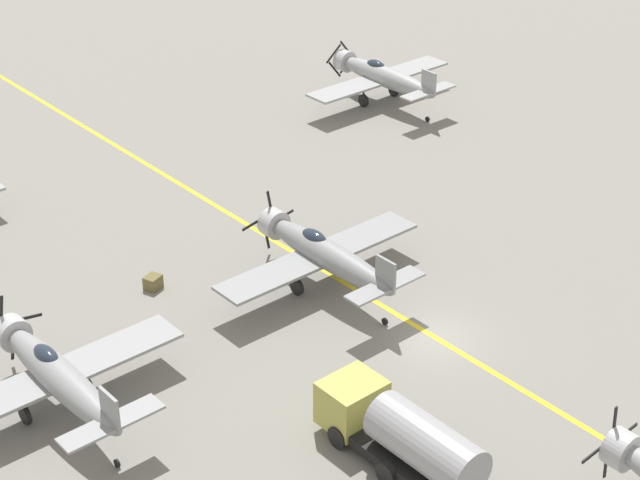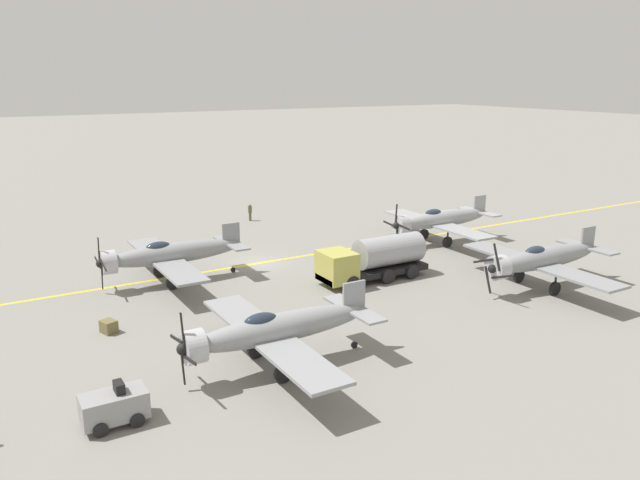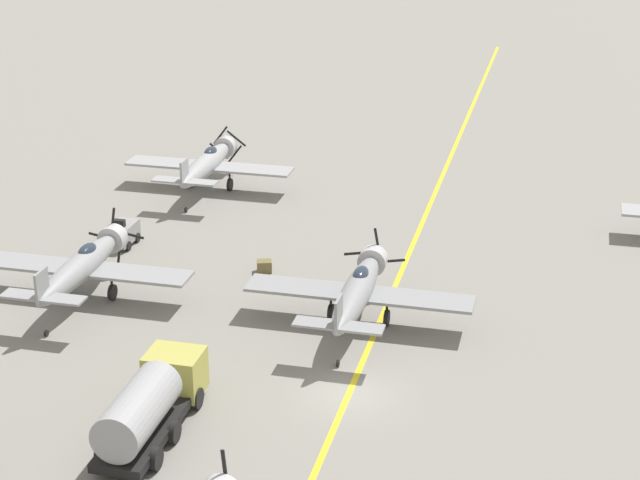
{
  "view_description": "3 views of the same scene",
  "coord_description": "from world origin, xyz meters",
  "px_view_note": "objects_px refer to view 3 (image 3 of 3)",
  "views": [
    {
      "loc": [
        -31.59,
        -28.44,
        29.14
      ],
      "look_at": [
        -0.85,
        7.45,
        2.46
      ],
      "focal_mm": 60.0,
      "sensor_mm": 36.0,
      "label": 1
    },
    {
      "loc": [
        -41.29,
        18.63,
        13.75
      ],
      "look_at": [
        -9.42,
        -0.04,
        3.99
      ],
      "focal_mm": 35.0,
      "sensor_mm": 36.0,
      "label": 2
    },
    {
      "loc": [
        8.93,
        -42.37,
        25.16
      ],
      "look_at": [
        -3.61,
        9.11,
        3.75
      ],
      "focal_mm": 60.0,
      "sensor_mm": 36.0,
      "label": 3
    }
  ],
  "objects_px": {
    "airplane_far_left": "(207,164)",
    "supply_crate_by_tanker": "(264,266)",
    "fuel_tanker": "(151,403)",
    "airplane_mid_left": "(82,266)",
    "tow_tractor": "(122,233)",
    "airplane_mid_center": "(358,291)"
  },
  "relations": [
    {
      "from": "airplane_far_left",
      "to": "airplane_mid_center",
      "type": "bearing_deg",
      "value": -53.64
    },
    {
      "from": "airplane_far_left",
      "to": "supply_crate_by_tanker",
      "type": "relative_size",
      "value": 14.27
    },
    {
      "from": "airplane_mid_center",
      "to": "supply_crate_by_tanker",
      "type": "height_order",
      "value": "airplane_mid_center"
    },
    {
      "from": "fuel_tanker",
      "to": "tow_tractor",
      "type": "xyz_separation_m",
      "value": [
        -9.95,
        19.73,
        -0.72
      ]
    },
    {
      "from": "airplane_mid_left",
      "to": "supply_crate_by_tanker",
      "type": "relative_size",
      "value": 14.27
    },
    {
      "from": "airplane_mid_left",
      "to": "airplane_far_left",
      "type": "xyz_separation_m",
      "value": [
        0.61,
        18.87,
        0.0
      ]
    },
    {
      "from": "airplane_far_left",
      "to": "fuel_tanker",
      "type": "bearing_deg",
      "value": -77.23
    },
    {
      "from": "airplane_far_left",
      "to": "tow_tractor",
      "type": "xyz_separation_m",
      "value": [
        -1.79,
        -11.01,
        -1.22
      ]
    },
    {
      "from": "airplane_mid_center",
      "to": "airplane_mid_left",
      "type": "xyz_separation_m",
      "value": [
        -15.27,
        -0.4,
        0.0
      ]
    },
    {
      "from": "airplane_far_left",
      "to": "fuel_tanker",
      "type": "relative_size",
      "value": 1.5
    },
    {
      "from": "fuel_tanker",
      "to": "airplane_mid_left",
      "type": "bearing_deg",
      "value": 126.45
    },
    {
      "from": "fuel_tanker",
      "to": "supply_crate_by_tanker",
      "type": "distance_m",
      "value": 17.92
    },
    {
      "from": "airplane_mid_left",
      "to": "airplane_far_left",
      "type": "distance_m",
      "value": 18.88
    },
    {
      "from": "airplane_mid_left",
      "to": "supply_crate_by_tanker",
      "type": "distance_m",
      "value": 10.58
    },
    {
      "from": "fuel_tanker",
      "to": "supply_crate_by_tanker",
      "type": "bearing_deg",
      "value": 90.7
    },
    {
      "from": "tow_tractor",
      "to": "fuel_tanker",
      "type": "bearing_deg",
      "value": -63.24
    },
    {
      "from": "airplane_far_left",
      "to": "supply_crate_by_tanker",
      "type": "height_order",
      "value": "airplane_far_left"
    },
    {
      "from": "tow_tractor",
      "to": "supply_crate_by_tanker",
      "type": "bearing_deg",
      "value": -10.76
    },
    {
      "from": "airplane_far_left",
      "to": "supply_crate_by_tanker",
      "type": "bearing_deg",
      "value": -60.39
    },
    {
      "from": "airplane_mid_center",
      "to": "fuel_tanker",
      "type": "distance_m",
      "value": 13.9
    },
    {
      "from": "fuel_tanker",
      "to": "supply_crate_by_tanker",
      "type": "height_order",
      "value": "fuel_tanker"
    },
    {
      "from": "tow_tractor",
      "to": "supply_crate_by_tanker",
      "type": "relative_size",
      "value": 3.09
    }
  ]
}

